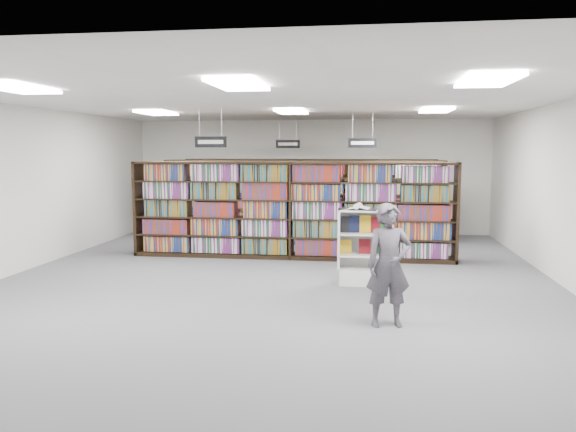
# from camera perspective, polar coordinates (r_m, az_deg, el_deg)

# --- Properties ---
(floor) EXTENTS (12.00, 12.00, 0.00)m
(floor) POSITION_cam_1_polar(r_m,az_deg,el_deg) (10.39, -1.13, -6.34)
(floor) COLOR #4F4F54
(floor) RESTS_ON ground
(ceiling) EXTENTS (10.00, 12.00, 0.10)m
(ceiling) POSITION_cam_1_polar(r_m,az_deg,el_deg) (10.16, -1.17, 11.52)
(ceiling) COLOR silver
(ceiling) RESTS_ON wall_back
(wall_back) EXTENTS (10.00, 0.10, 3.20)m
(wall_back) POSITION_cam_1_polar(r_m,az_deg,el_deg) (16.10, 2.25, 4.04)
(wall_back) COLOR silver
(wall_back) RESTS_ON ground
(wall_front) EXTENTS (10.00, 0.10, 3.20)m
(wall_front) POSITION_cam_1_polar(r_m,az_deg,el_deg) (4.37, -13.72, -3.31)
(wall_front) COLOR silver
(wall_front) RESTS_ON ground
(wall_left) EXTENTS (0.10, 12.00, 3.20)m
(wall_left) POSITION_cam_1_polar(r_m,az_deg,el_deg) (12.01, -25.45, 2.49)
(wall_left) COLOR silver
(wall_left) RESTS_ON ground
(wall_right) EXTENTS (0.10, 12.00, 3.20)m
(wall_right) POSITION_cam_1_polar(r_m,az_deg,el_deg) (10.59, 26.67, 1.95)
(wall_right) COLOR silver
(wall_right) RESTS_ON ground
(bookshelf_row_near) EXTENTS (7.00, 0.60, 2.10)m
(bookshelf_row_near) POSITION_cam_1_polar(r_m,az_deg,el_deg) (12.17, 0.35, 0.59)
(bookshelf_row_near) COLOR black
(bookshelf_row_near) RESTS_ON floor
(bookshelf_row_mid) EXTENTS (7.00, 0.60, 2.10)m
(bookshelf_row_mid) POSITION_cam_1_polar(r_m,az_deg,el_deg) (14.15, 1.42, 1.45)
(bookshelf_row_mid) COLOR black
(bookshelf_row_mid) RESTS_ON floor
(bookshelf_row_far) EXTENTS (7.00, 0.60, 2.10)m
(bookshelf_row_far) POSITION_cam_1_polar(r_m,az_deg,el_deg) (15.83, 2.13, 2.00)
(bookshelf_row_far) COLOR black
(bookshelf_row_far) RESTS_ON floor
(aisle_sign_left) EXTENTS (0.65, 0.02, 0.80)m
(aisle_sign_left) POSITION_cam_1_polar(r_m,az_deg,el_deg) (11.43, -7.86, 7.57)
(aisle_sign_left) COLOR #B2B2B7
(aisle_sign_left) RESTS_ON ceiling
(aisle_sign_right) EXTENTS (0.65, 0.02, 0.80)m
(aisle_sign_right) POSITION_cam_1_polar(r_m,az_deg,el_deg) (13.00, 7.57, 7.46)
(aisle_sign_right) COLOR #B2B2B7
(aisle_sign_right) RESTS_ON ceiling
(aisle_sign_center) EXTENTS (0.65, 0.02, 0.80)m
(aisle_sign_center) POSITION_cam_1_polar(r_m,az_deg,el_deg) (15.15, -0.02, 7.40)
(aisle_sign_center) COLOR #B2B2B7
(aisle_sign_center) RESTS_ON ceiling
(troffer_front_left) EXTENTS (0.60, 1.20, 0.04)m
(troffer_front_left) POSITION_cam_1_polar(r_m,az_deg,el_deg) (8.42, -25.81, 11.60)
(troffer_front_left) COLOR white
(troffer_front_left) RESTS_ON ceiling
(troffer_front_center) EXTENTS (0.60, 1.20, 0.04)m
(troffer_front_center) POSITION_cam_1_polar(r_m,az_deg,el_deg) (7.23, -5.05, 13.15)
(troffer_front_center) COLOR white
(troffer_front_center) RESTS_ON ceiling
(troffer_front_right) EXTENTS (0.60, 1.20, 0.04)m
(troffer_front_right) POSITION_cam_1_polar(r_m,az_deg,el_deg) (7.18, 19.63, 12.83)
(troffer_front_right) COLOR white
(troffer_front_right) RESTS_ON ceiling
(troffer_back_left) EXTENTS (0.60, 1.20, 0.04)m
(troffer_back_left) POSITION_cam_1_polar(r_m,az_deg,el_deg) (12.88, -13.21, 10.15)
(troffer_back_left) COLOR white
(troffer_back_left) RESTS_ON ceiling
(troffer_back_center) EXTENTS (0.60, 1.20, 0.04)m
(troffer_back_center) POSITION_cam_1_polar(r_m,az_deg,el_deg) (12.13, 0.36, 10.55)
(troffer_back_center) COLOR white
(troffer_back_center) RESTS_ON ceiling
(troffer_back_right) EXTENTS (0.60, 1.20, 0.04)m
(troffer_back_right) POSITION_cam_1_polar(r_m,az_deg,el_deg) (12.11, 14.82, 10.34)
(troffer_back_right) COLOR white
(troffer_back_right) RESTS_ON ceiling
(endcap_display) EXTENTS (0.96, 0.50, 1.32)m
(endcap_display) POSITION_cam_1_polar(r_m,az_deg,el_deg) (9.99, 7.78, -4.26)
(endcap_display) COLOR silver
(endcap_display) RESTS_ON floor
(open_book) EXTENTS (0.70, 0.47, 0.13)m
(open_book) POSITION_cam_1_polar(r_m,az_deg,el_deg) (9.82, 7.17, 0.85)
(open_book) COLOR black
(open_book) RESTS_ON endcap_display
(shopper) EXTENTS (0.68, 0.52, 1.65)m
(shopper) POSITION_cam_1_polar(r_m,az_deg,el_deg) (7.59, 10.20, -4.95)
(shopper) COLOR #4C4751
(shopper) RESTS_ON floor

